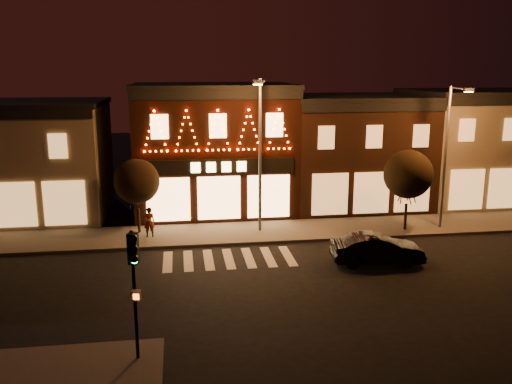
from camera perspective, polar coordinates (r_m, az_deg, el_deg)
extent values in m
plane|color=black|center=(23.29, -1.97, -10.42)|extent=(120.00, 120.00, 0.00)
cube|color=#47423D|center=(30.96, 0.09, -4.27)|extent=(44.00, 4.00, 0.15)
cube|color=#7A7157|center=(37.30, -24.86, 2.89)|extent=(12.00, 8.00, 7.00)
cube|color=black|center=(36.91, -25.39, 8.48)|extent=(12.20, 8.20, 0.30)
cube|color=black|center=(35.72, -4.50, 4.47)|extent=(10.00, 8.00, 8.00)
cube|color=black|center=(35.35, -4.62, 11.14)|extent=(10.20, 8.20, 0.30)
cube|color=black|center=(31.33, -4.11, 10.19)|extent=(10.00, 0.25, 0.50)
cube|color=black|center=(31.75, -3.99, 2.69)|extent=(9.00, 0.15, 0.90)
cube|color=#FFD87F|center=(31.65, -3.97, 2.66)|extent=(3.40, 0.08, 0.60)
cube|color=#361D12|center=(37.60, 10.15, 4.12)|extent=(9.00, 8.00, 7.20)
cube|color=black|center=(37.22, 10.38, 9.83)|extent=(9.20, 8.20, 0.30)
cube|color=black|center=(33.44, 12.57, 8.72)|extent=(9.00, 0.25, 0.50)
cube|color=#7A7157|center=(41.29, 22.14, 4.36)|extent=(9.00, 8.00, 7.50)
cube|color=black|center=(40.96, 22.61, 9.75)|extent=(9.20, 8.20, 0.30)
cylinder|color=black|center=(17.57, -12.73, -10.68)|extent=(0.11, 0.11, 4.27)
cube|color=black|center=(16.80, -12.89, -5.86)|extent=(0.35, 0.34, 0.98)
cylinder|color=#19FF72|center=(16.77, -12.75, -7.06)|extent=(0.21, 0.10, 0.20)
cube|color=beige|center=(17.36, -12.64, -10.63)|extent=(0.34, 0.27, 0.32)
cylinder|color=#59595E|center=(30.11, 0.43, 3.77)|extent=(0.17, 0.17, 8.57)
cylinder|color=#59595E|center=(28.87, 0.32, 11.72)|extent=(0.48, 1.70, 0.11)
cube|color=#59595E|center=(28.02, 0.19, 11.57)|extent=(0.59, 0.41, 0.19)
cube|color=orange|center=(28.02, 0.19, 11.33)|extent=(0.44, 0.30, 0.05)
cylinder|color=#59595E|center=(32.69, 19.41, 3.39)|extent=(0.16, 0.16, 8.15)
cylinder|color=#59595E|center=(31.65, 20.76, 10.25)|extent=(0.26, 1.63, 0.10)
cube|color=#59595E|center=(30.98, 21.61, 10.05)|extent=(0.54, 0.33, 0.18)
cube|color=orange|center=(30.99, 21.59, 9.84)|extent=(0.41, 0.24, 0.05)
cylinder|color=black|center=(31.22, -12.31, -2.96)|extent=(0.16, 0.16, 1.38)
sphere|color=black|center=(30.69, -12.51, 1.11)|extent=(2.52, 2.52, 2.52)
cylinder|color=black|center=(32.21, 15.55, -2.52)|extent=(0.17, 0.17, 1.52)
sphere|color=black|center=(31.66, 15.82, 1.83)|extent=(2.77, 2.77, 2.77)
imported|color=black|center=(26.75, 12.73, -5.94)|extent=(4.50, 1.89, 1.45)
imported|color=gray|center=(30.21, -11.25, -3.15)|extent=(0.67, 0.49, 1.68)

